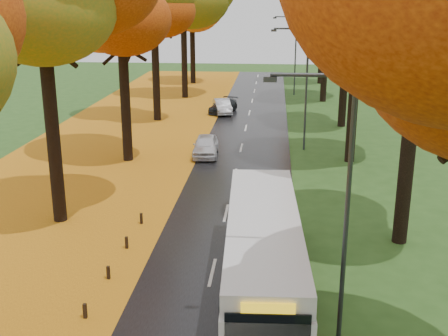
# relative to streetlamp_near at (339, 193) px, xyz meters

# --- Properties ---
(road) EXTENTS (6.50, 90.00, 0.04)m
(road) POSITION_rel_streetlamp_near_xyz_m (-3.95, 17.00, -4.69)
(road) COLOR black
(road) RESTS_ON ground
(centre_line) EXTENTS (0.12, 90.00, 0.01)m
(centre_line) POSITION_rel_streetlamp_near_xyz_m (-3.95, 17.00, -4.67)
(centre_line) COLOR silver
(centre_line) RESTS_ON road
(leaf_verge) EXTENTS (12.00, 90.00, 0.02)m
(leaf_verge) POSITION_rel_streetlamp_near_xyz_m (-12.95, 17.00, -4.70)
(leaf_verge) COLOR #8D450C
(leaf_verge) RESTS_ON ground
(leaf_drift) EXTENTS (0.90, 90.00, 0.01)m
(leaf_drift) POSITION_rel_streetlamp_near_xyz_m (-7.00, 17.00, -4.67)
(leaf_drift) COLOR orange
(leaf_drift) RESTS_ON road
(trees_left) EXTENTS (9.20, 74.00, 13.88)m
(trees_left) POSITION_rel_streetlamp_near_xyz_m (-11.13, 19.06, 4.82)
(trees_left) COLOR black
(trees_left) RESTS_ON ground
(streetlamp_near) EXTENTS (2.45, 0.18, 8.00)m
(streetlamp_near) POSITION_rel_streetlamp_near_xyz_m (0.00, 0.00, 0.00)
(streetlamp_near) COLOR #333538
(streetlamp_near) RESTS_ON ground
(streetlamp_mid) EXTENTS (2.45, 0.18, 8.00)m
(streetlamp_mid) POSITION_rel_streetlamp_near_xyz_m (0.00, 22.00, 0.00)
(streetlamp_mid) COLOR #333538
(streetlamp_mid) RESTS_ON ground
(streetlamp_far) EXTENTS (2.45, 0.18, 8.00)m
(streetlamp_far) POSITION_rel_streetlamp_near_xyz_m (0.00, 44.00, 0.00)
(streetlamp_far) COLOR #333538
(streetlamp_far) RESTS_ON ground
(bus) EXTENTS (2.89, 10.78, 2.81)m
(bus) POSITION_rel_streetlamp_near_xyz_m (-2.07, 2.71, -3.20)
(bus) COLOR #4A0D0B
(bus) RESTS_ON road
(car_white) EXTENTS (1.76, 3.94, 1.32)m
(car_white) POSITION_rel_streetlamp_near_xyz_m (-6.11, 19.88, -4.01)
(car_white) COLOR silver
(car_white) RESTS_ON road
(car_silver) EXTENTS (2.13, 3.94, 1.23)m
(car_silver) POSITION_rel_streetlamp_near_xyz_m (-6.30, 33.55, -4.06)
(car_silver) COLOR gray
(car_silver) RESTS_ON road
(car_dark) EXTENTS (2.64, 4.22, 1.14)m
(car_dark) POSITION_rel_streetlamp_near_xyz_m (-6.26, 34.00, -4.10)
(car_dark) COLOR black
(car_dark) RESTS_ON road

